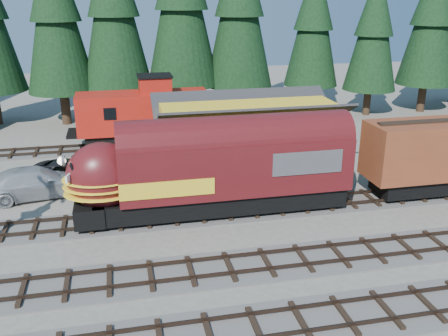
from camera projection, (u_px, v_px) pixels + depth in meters
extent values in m
plane|color=#6B665B|center=(300.00, 240.00, 25.62)|extent=(120.00, 120.00, 0.00)
cube|color=#4C4947|center=(428.00, 194.00, 31.29)|extent=(68.00, 3.20, 0.08)
cube|color=#38281E|center=(436.00, 195.00, 30.55)|extent=(68.00, 0.08, 0.16)
cube|color=#38281E|center=(422.00, 187.00, 31.88)|extent=(68.00, 0.08, 0.16)
cube|color=#4C4947|center=(104.00, 149.00, 40.17)|extent=(32.00, 3.20, 0.08)
cube|color=#38281E|center=(104.00, 149.00, 39.44)|extent=(32.00, 0.08, 0.16)
cube|color=#38281E|center=(104.00, 144.00, 40.76)|extent=(32.00, 0.08, 0.16)
cube|color=gold|center=(248.00, 148.00, 34.71)|extent=(12.00, 6.00, 3.40)
cube|color=yellow|center=(249.00, 114.00, 33.89)|extent=(11.88, 3.30, 1.44)
cube|color=white|center=(163.00, 151.00, 32.41)|extent=(0.06, 2.40, 0.60)
cone|color=black|center=(55.00, 12.00, 44.36)|extent=(6.25, 6.25, 14.24)
cone|color=black|center=(113.00, 7.00, 45.03)|extent=(6.49, 6.49, 14.79)
cone|color=black|center=(181.00, 0.00, 45.79)|extent=(6.86, 6.86, 15.63)
cone|color=black|center=(239.00, 7.00, 46.60)|extent=(6.45, 6.45, 14.70)
cone|color=black|center=(314.00, 23.00, 49.92)|extent=(5.50, 5.50, 12.53)
cone|color=black|center=(374.00, 29.00, 48.44)|extent=(5.21, 5.21, 11.87)
cone|color=black|center=(432.00, 17.00, 49.53)|extent=(5.81, 5.81, 13.23)
cube|color=black|center=(222.00, 199.00, 28.35)|extent=(14.17, 2.54, 1.09)
cube|color=#511215|center=(235.00, 165.00, 27.82)|extent=(12.92, 2.98, 2.98)
ellipsoid|color=#511215|center=(102.00, 176.00, 26.40)|extent=(3.78, 2.92, 3.68)
cube|color=#38383A|center=(298.00, 154.00, 28.44)|extent=(3.98, 3.04, 1.29)
sphere|color=white|center=(62.00, 161.00, 25.68)|extent=(0.44, 0.44, 0.44)
cube|color=black|center=(145.00, 137.00, 40.55)|extent=(9.30, 2.40, 1.03)
cube|color=#AC1B12|center=(143.00, 112.00, 39.85)|extent=(10.33, 3.00, 3.10)
cube|color=#AC1B12|center=(155.00, 84.00, 39.33)|extent=(2.48, 2.27, 1.24)
imported|color=black|center=(73.00, 174.00, 32.40)|extent=(6.67, 4.77, 1.69)
imported|color=#B3B6BB|center=(36.00, 182.00, 30.68)|extent=(6.85, 3.87, 1.87)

